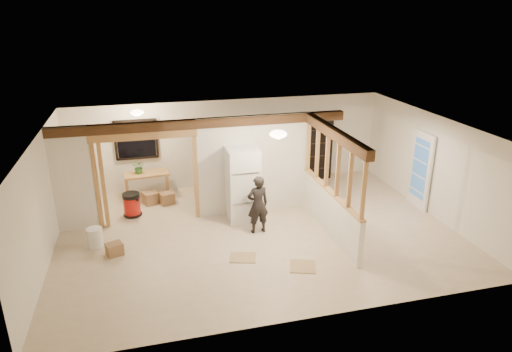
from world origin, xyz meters
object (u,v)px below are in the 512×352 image
object	(u,v)px
woman	(258,205)
refrigerator	(243,185)
bookshelf	(316,150)
shop_vac	(132,204)
work_table	(147,186)

from	to	relation	value
woman	refrigerator	bearing A→B (deg)	-82.56
woman	bookshelf	size ratio (longest dim) A/B	0.78
woman	shop_vac	bearing A→B (deg)	-35.98
work_table	bookshelf	distance (m)	5.06
bookshelf	shop_vac	bearing A→B (deg)	-165.92
work_table	shop_vac	size ratio (longest dim) A/B	1.93
work_table	shop_vac	world-z (taller)	work_table
bookshelf	woman	bearing A→B (deg)	-130.84
refrigerator	work_table	size ratio (longest dim) A/B	1.55
refrigerator	woman	xyz separation A→B (m)	(0.18, -0.76, -0.21)
shop_vac	bookshelf	size ratio (longest dim) A/B	0.34
refrigerator	shop_vac	world-z (taller)	refrigerator
refrigerator	woman	bearing A→B (deg)	-76.77
woman	shop_vac	size ratio (longest dim) A/B	2.30
woman	bookshelf	distance (m)	3.99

